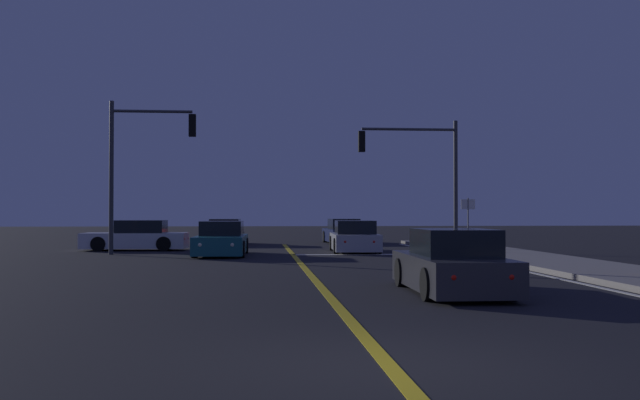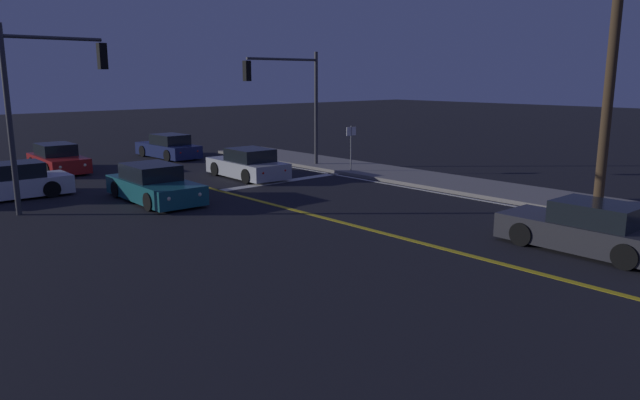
{
  "view_description": "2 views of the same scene",
  "coord_description": "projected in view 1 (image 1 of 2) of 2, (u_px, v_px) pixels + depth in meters",
  "views": [
    {
      "loc": [
        -1.45,
        -7.63,
        1.68
      ],
      "look_at": [
        0.86,
        18.16,
        2.14
      ],
      "focal_mm": 39.86,
      "sensor_mm": 36.0,
      "label": 1
    },
    {
      "loc": [
        -12.54,
        0.49,
        4.5
      ],
      "look_at": [
        -1.49,
        12.75,
        1.03
      ],
      "focal_mm": 33.01,
      "sensor_mm": 36.0,
      "label": 2
    }
  ],
  "objects": [
    {
      "name": "traffic_signal_near_right",
      "position": [
        420.0,
        163.0,
        30.91
      ],
      "size": [
        4.38,
        0.28,
        5.71
      ],
      "rotation": [
        0.0,
        0.0,
        3.14
      ],
      "color": "#38383D",
      "rests_on": "ground"
    },
    {
      "name": "car_parked_curb_silver",
      "position": [
        355.0,
        238.0,
        30.17
      ],
      "size": [
        2.1,
        4.4,
        1.34
      ],
      "rotation": [
        0.0,
        0.0,
        -0.04
      ],
      "color": "#B2B5BA",
      "rests_on": "ground"
    },
    {
      "name": "car_mid_block_white",
      "position": [
        137.0,
        237.0,
        31.48
      ],
      "size": [
        4.61,
        2.03,
        1.34
      ],
      "rotation": [
        0.0,
        0.0,
        1.53
      ],
      "color": "silver",
      "rests_on": "ground"
    },
    {
      "name": "traffic_signal_far_left",
      "position": [
        141.0,
        153.0,
        28.47
      ],
      "size": [
        3.43,
        0.28,
        6.15
      ],
      "color": "#38383D",
      "rests_on": "ground"
    },
    {
      "name": "car_distant_tail_navy",
      "position": [
        343.0,
        233.0,
        38.71
      ],
      "size": [
        1.96,
        4.54,
        1.34
      ],
      "rotation": [
        0.0,
        0.0,
        0.04
      ],
      "color": "navy",
      "rests_on": "ground"
    },
    {
      "name": "car_far_approaching_red",
      "position": [
        225.0,
        233.0,
        37.22
      ],
      "size": [
        1.98,
        4.42,
        1.34
      ],
      "rotation": [
        0.0,
        0.0,
        3.11
      ],
      "color": "maroon",
      "rests_on": "ground"
    },
    {
      "name": "car_following_oncoming_charcoal",
      "position": [
        452.0,
        265.0,
        14.76
      ],
      "size": [
        1.85,
        4.43,
        1.34
      ],
      "rotation": [
        0.0,
        0.0,
        -0.01
      ],
      "color": "#2D2D33",
      "rests_on": "ground"
    },
    {
      "name": "stop_bar",
      "position": [
        374.0,
        254.0,
        28.33
      ],
      "size": [
        6.44,
        0.5,
        0.01
      ],
      "primitive_type": "cube",
      "color": "silver",
      "rests_on": "ground"
    },
    {
      "name": "ground_plane",
      "position": [
        390.0,
        367.0,
        7.7
      ],
      "size": [
        160.0,
        160.0,
        0.0
      ],
      "primitive_type": "plane",
      "color": "black"
    },
    {
      "name": "car_lead_oncoming_teal",
      "position": [
        222.0,
        240.0,
        27.83
      ],
      "size": [
        2.07,
        4.76,
        1.34
      ],
      "rotation": [
        0.0,
        0.0,
        3.11
      ],
      "color": "#195960",
      "rests_on": "ground"
    },
    {
      "name": "street_sign_corner",
      "position": [
        468.0,
        216.0,
        28.19
      ],
      "size": [
        0.56,
        0.07,
        2.26
      ],
      "color": "slate",
      "rests_on": "ground"
    },
    {
      "name": "lane_line_edge_right",
      "position": [
        540.0,
        274.0,
        19.17
      ],
      "size": [
        0.16,
        37.28,
        0.01
      ],
      "primitive_type": "cube",
      "color": "silver",
      "rests_on": "ground"
    },
    {
      "name": "lane_line_center",
      "position": [
        312.0,
        276.0,
        18.62
      ],
      "size": [
        0.2,
        37.28,
        0.01
      ],
      "primitive_type": "cube",
      "color": "gold",
      "rests_on": "ground"
    },
    {
      "name": "sidewalk_right",
      "position": [
        605.0,
        271.0,
        19.34
      ],
      "size": [
        3.2,
        39.47,
        0.15
      ],
      "primitive_type": "cube",
      "color": "gray",
      "rests_on": "ground"
    }
  ]
}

